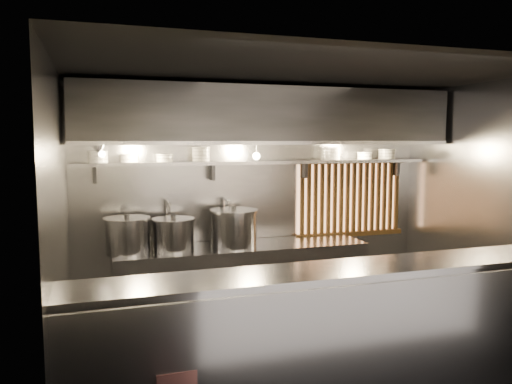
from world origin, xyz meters
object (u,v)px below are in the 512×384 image
stock_pot_left (127,235)px  stock_pot_mid (174,234)px  heat_lamp (99,148)px  stock_pot_right (234,228)px  pendant_bulb (256,156)px

stock_pot_left → stock_pot_mid: size_ratio=0.93×
heat_lamp → stock_pot_right: 1.78m
stock_pot_right → stock_pot_left: bearing=179.1°
heat_lamp → stock_pot_left: 1.04m
heat_lamp → stock_pot_left: size_ratio=0.60×
heat_lamp → stock_pot_right: heat_lamp is taller
pendant_bulb → stock_pot_mid: size_ratio=0.30×
stock_pot_mid → stock_pot_right: stock_pot_right is taller
heat_lamp → stock_pot_left: bearing=45.4°
heat_lamp → stock_pot_left: (0.27, 0.28, -0.96)m
heat_lamp → stock_pot_mid: heat_lamp is taller
stock_pot_left → stock_pot_mid: stock_pot_left is taller
stock_pot_left → pendant_bulb: bearing=2.8°
stock_pot_right → pendant_bulb: bearing=16.7°
pendant_bulb → heat_lamp: bearing=-169.0°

